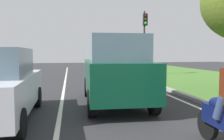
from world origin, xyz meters
TOP-DOWN VIEW (x-y plane):
  - ground_plane at (0.00, 14.00)m, footprint 60.00×60.00m
  - lane_line_center at (-0.70, 14.00)m, footprint 0.12×32.00m
  - lane_line_right_edge at (3.60, 14.00)m, footprint 0.12×32.00m
  - grass_verge_right at (8.50, 14.00)m, footprint 9.00×48.00m
  - curb_right at (4.10, 14.00)m, footprint 0.24×48.00m
  - car_suv_ahead at (1.09, 8.81)m, footprint 2.11×4.57m
  - traffic_light_near_right at (5.33, 18.38)m, footprint 0.32×0.50m

SIDE VIEW (x-z plane):
  - ground_plane at x=0.00m, z-range 0.00..0.00m
  - lane_line_center at x=-0.70m, z-range 0.00..0.01m
  - lane_line_right_edge at x=3.60m, z-range 0.00..0.01m
  - grass_verge_right at x=8.50m, z-range 0.00..0.06m
  - curb_right at x=4.10m, z-range 0.00..0.12m
  - car_suv_ahead at x=1.09m, z-range 0.03..2.31m
  - traffic_light_near_right at x=5.33m, z-range 0.89..5.88m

